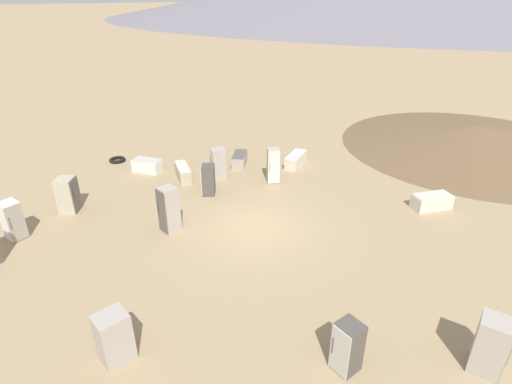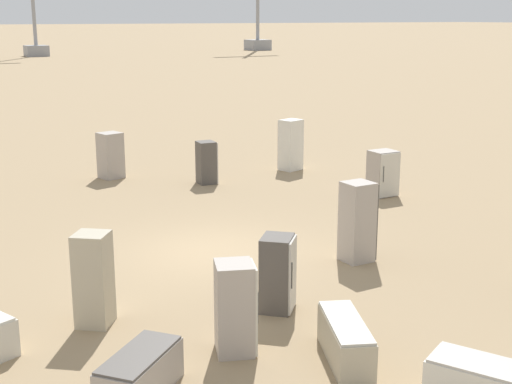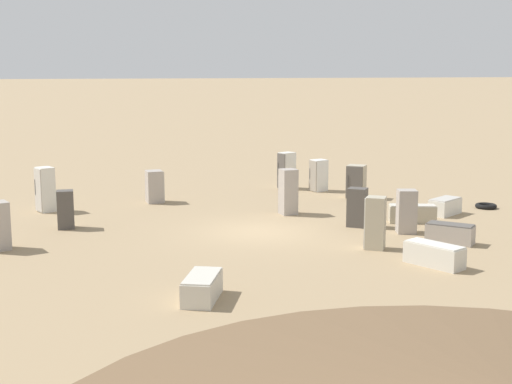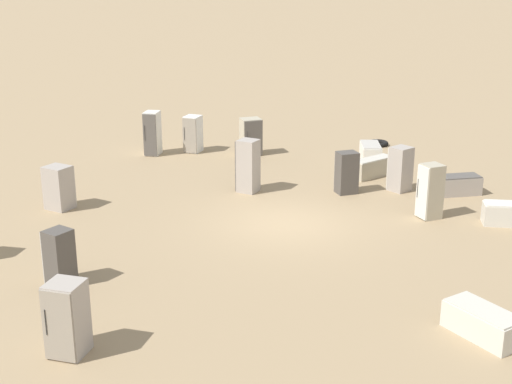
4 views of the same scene
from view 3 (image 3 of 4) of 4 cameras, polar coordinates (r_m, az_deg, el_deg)
ground_plane at (r=25.58m, az=0.29°, el=-3.20°), size 1000.00×1000.00×0.00m
discarded_fridge_0 at (r=28.56m, az=2.58°, el=0.02°), size 0.70×0.63×1.83m
discarded_fridge_1 at (r=34.79m, az=2.46°, el=1.73°), size 0.77×0.89×1.78m
discarded_fridge_2 at (r=29.52m, az=14.88°, el=-1.13°), size 1.34×1.65×0.67m
discarded_fridge_3 at (r=23.29m, az=9.51°, el=-2.46°), size 0.84×0.85×1.71m
discarded_fridge_4 at (r=21.76m, az=14.06°, el=-4.89°), size 1.89×1.28×0.68m
discarded_fridge_6 at (r=25.84m, az=11.95°, el=-1.52°), size 0.82×0.82×1.55m
discarded_fridge_7 at (r=24.71m, az=15.26°, el=-3.22°), size 1.60×1.51×0.66m
discarded_fridge_8 at (r=18.12m, az=-4.33°, el=-7.62°), size 1.83×1.44×0.64m
discarded_fridge_9 at (r=32.49m, az=8.01°, el=0.82°), size 1.06×1.07×1.50m
discarded_fridge_10 at (r=30.33m, az=-16.52°, el=0.20°), size 0.86×0.81×1.83m
discarded_fridge_11 at (r=31.43m, az=-8.10°, el=0.43°), size 0.78×0.73×1.41m
discarded_fridge_12 at (r=34.20m, az=5.03°, el=1.33°), size 0.72×0.81×1.51m
discarded_fridge_13 at (r=26.56m, az=8.11°, el=-1.22°), size 0.88×0.89×1.44m
discarded_fridge_14 at (r=27.68m, az=12.40°, el=-1.71°), size 1.19×1.83×0.69m
discarded_fridge_15 at (r=26.90m, az=-14.99°, el=-1.36°), size 0.64×0.64×1.41m
scrap_tire at (r=31.42m, az=17.92°, el=-1.07°), size 0.89×0.89×0.19m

